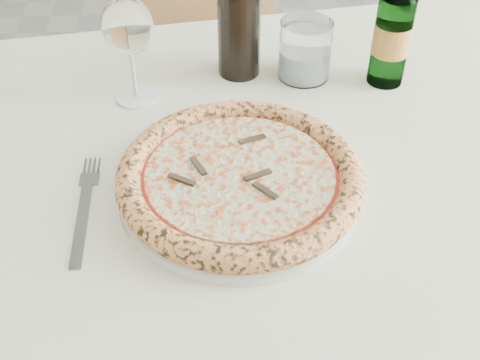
# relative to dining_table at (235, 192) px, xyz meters

# --- Properties ---
(dining_table) EXTENTS (1.48, 0.99, 0.76)m
(dining_table) POSITION_rel_dining_table_xyz_m (0.00, 0.00, 0.00)
(dining_table) COLOR brown
(dining_table) RESTS_ON floor
(chair_far) EXTENTS (0.55, 0.55, 0.93)m
(chair_far) POSITION_rel_dining_table_xyz_m (0.02, 0.79, -0.13)
(chair_far) COLOR brown
(chair_far) RESTS_ON floor
(plate) EXTENTS (0.33, 0.33, 0.02)m
(plate) POSITION_rel_dining_table_xyz_m (0.00, -0.10, 0.10)
(plate) COLOR silver
(plate) RESTS_ON dining_table
(pizza) EXTENTS (0.33, 0.33, 0.03)m
(pizza) POSITION_rel_dining_table_xyz_m (-0.00, -0.10, 0.12)
(pizza) COLOR #C88147
(pizza) RESTS_ON plate
(fork) EXTENTS (0.03, 0.22, 0.00)m
(fork) POSITION_rel_dining_table_xyz_m (-0.21, -0.12, 0.09)
(fork) COLOR slate
(fork) RESTS_ON dining_table
(wine_glass) EXTENTS (0.08, 0.08, 0.18)m
(wine_glass) POSITION_rel_dining_table_xyz_m (-0.15, 0.14, 0.22)
(wine_glass) COLOR silver
(wine_glass) RESTS_ON dining_table
(tumbler) EXTENTS (0.09, 0.09, 0.10)m
(tumbler) POSITION_rel_dining_table_xyz_m (0.13, 0.19, 0.14)
(tumbler) COLOR white
(tumbler) RESTS_ON dining_table
(beer_bottle) EXTENTS (0.06, 0.06, 0.23)m
(beer_bottle) POSITION_rel_dining_table_xyz_m (0.27, 0.16, 0.19)
(beer_bottle) COLOR #2F6530
(beer_bottle) RESTS_ON dining_table
(wine_bottle) EXTENTS (0.07, 0.07, 0.29)m
(wine_bottle) POSITION_rel_dining_table_xyz_m (0.02, 0.21, 0.22)
(wine_bottle) COLOR black
(wine_bottle) RESTS_ON dining_table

